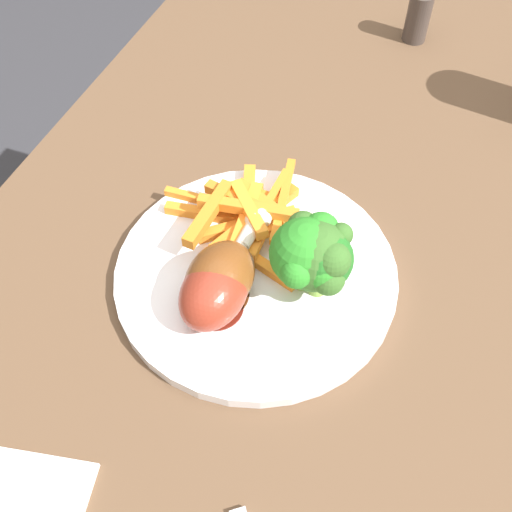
{
  "coord_description": "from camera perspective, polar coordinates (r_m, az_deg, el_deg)",
  "views": [
    {
      "loc": [
        0.25,
        0.08,
        1.21
      ],
      "look_at": [
        -0.05,
        -0.03,
        0.79
      ],
      "focal_mm": 42.8,
      "sensor_mm": 36.0,
      "label": 1
    }
  ],
  "objects": [
    {
      "name": "chicken_drumstick_near",
      "position": [
        0.52,
        -3.19,
        -1.79
      ],
      "size": [
        0.13,
        0.06,
        0.05
      ],
      "color": "#4D230E",
      "rests_on": "dinner_plate"
    },
    {
      "name": "chicken_drumstick_far",
      "position": [
        0.51,
        -3.65,
        -2.85
      ],
      "size": [
        0.13,
        0.06,
        0.05
      ],
      "color": "#611B11",
      "rests_on": "dinner_plate"
    },
    {
      "name": "broccoli_floret_middle",
      "position": [
        0.5,
        5.67,
        0.08
      ],
      "size": [
        0.06,
        0.06,
        0.07
      ],
      "color": "#7C9E56",
      "rests_on": "dinner_plate"
    },
    {
      "name": "broccoli_floret_front",
      "position": [
        0.5,
        6.03,
        -0.13
      ],
      "size": [
        0.06,
        0.06,
        0.07
      ],
      "color": "#89BA4C",
      "rests_on": "dinner_plate"
    },
    {
      "name": "dinner_plate",
      "position": [
        0.55,
        0.0,
        -1.64
      ],
      "size": [
        0.25,
        0.25,
        0.01
      ],
      "primitive_type": "cylinder",
      "color": "white",
      "rests_on": "dining_table"
    },
    {
      "name": "pepper_shaker",
      "position": [
        0.84,
        14.91,
        20.74
      ],
      "size": [
        0.03,
        0.03,
        0.06
      ],
      "primitive_type": "cylinder",
      "color": "#423833",
      "rests_on": "dining_table"
    },
    {
      "name": "broccoli_floret_back",
      "position": [
        0.5,
        5.02,
        0.11
      ],
      "size": [
        0.07,
        0.07,
        0.07
      ],
      "color": "#8AAD4F",
      "rests_on": "dinner_plate"
    },
    {
      "name": "carrot_fries_pile",
      "position": [
        0.57,
        -0.89,
        3.95
      ],
      "size": [
        0.14,
        0.16,
        0.03
      ],
      "color": "orange",
      "rests_on": "dinner_plate"
    },
    {
      "name": "dining_table",
      "position": [
        0.63,
        1.33,
        -12.66
      ],
      "size": [
        1.25,
        0.64,
        0.76
      ],
      "color": "brown",
      "rests_on": "ground_plane"
    }
  ]
}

